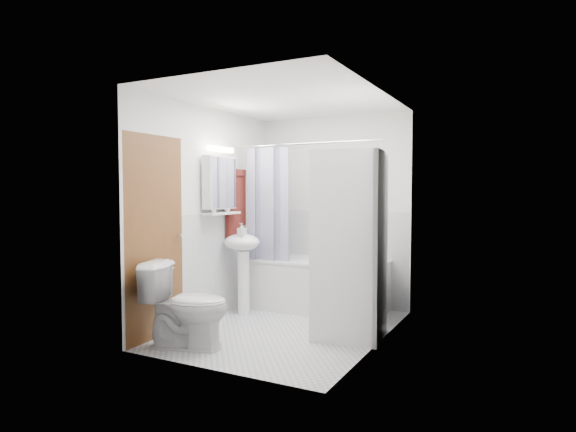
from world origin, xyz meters
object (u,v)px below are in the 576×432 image
at_px(toilet, 187,306).
at_px(bathtub, 319,282).
at_px(sink, 242,255).
at_px(washer_dryer, 350,245).

bearing_deg(toilet, bathtub, -31.86).
distance_m(bathtub, toilet, 1.94).
height_order(sink, washer_dryer, washer_dryer).
relative_size(washer_dryer, toilet, 2.32).
height_order(bathtub, toilet, toilet).
xyz_separation_m(bathtub, toilet, (-0.52, -1.86, 0.05)).
xyz_separation_m(sink, washer_dryer, (1.43, -0.26, 0.22)).
bearing_deg(sink, toilet, -80.79).
relative_size(sink, toilet, 1.31).
bearing_deg(bathtub, toilet, -105.55).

